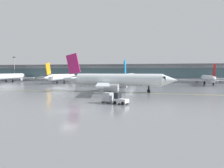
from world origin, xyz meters
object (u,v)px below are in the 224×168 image
(gate_airplane_0, at_px, (11,76))
(cargo_dolly_lead, at_px, (108,97))
(taxiing_regional_jet, at_px, (117,80))
(gate_airplane_3, at_px, (208,79))
(baggage_tug, at_px, (120,99))
(gate_airplane_1, at_px, (62,77))
(apron_light_mast_0, at_px, (14,68))
(gate_airplane_2, at_px, (129,77))

(gate_airplane_0, bearing_deg, cargo_dolly_lead, -133.63)
(taxiing_regional_jet, bearing_deg, gate_airplane_3, 52.78)
(taxiing_regional_jet, bearing_deg, baggage_tug, -75.62)
(taxiing_regional_jet, xyz_separation_m, baggage_tug, (5.74, -22.96, -2.50))
(taxiing_regional_jet, bearing_deg, gate_airplane_0, 148.74)
(gate_airplane_1, relative_size, cargo_dolly_lead, 11.46)
(gate_airplane_3, height_order, apron_light_mast_0, apron_light_mast_0)
(gate_airplane_2, relative_size, gate_airplane_3, 1.18)
(gate_airplane_1, distance_m, cargo_dolly_lead, 71.30)
(gate_airplane_1, height_order, cargo_dolly_lead, gate_airplane_1)
(gate_airplane_2, distance_m, taxiing_regional_jet, 36.90)
(gate_airplane_3, distance_m, apron_light_mast_0, 106.18)
(gate_airplane_0, bearing_deg, taxiing_regional_jet, -123.43)
(gate_airplane_2, bearing_deg, gate_airplane_1, 86.98)
(gate_airplane_2, bearing_deg, apron_light_mast_0, 75.58)
(gate_airplane_1, distance_m, baggage_tug, 73.49)
(gate_airplane_0, bearing_deg, gate_airplane_3, -92.90)
(baggage_tug, height_order, cargo_dolly_lead, baggage_tug)
(baggage_tug, xyz_separation_m, cargo_dolly_lead, (-2.44, 1.00, 0.16))
(gate_airplane_2, height_order, taxiing_regional_jet, taxiing_regional_jet)
(baggage_tug, bearing_deg, gate_airplane_0, 161.00)
(gate_airplane_2, bearing_deg, gate_airplane_0, 83.81)
(gate_airplane_0, xyz_separation_m, cargo_dolly_lead, (71.49, -63.93, -1.90))
(cargo_dolly_lead, height_order, apron_light_mast_0, apron_light_mast_0)
(cargo_dolly_lead, bearing_deg, gate_airplane_1, 145.64)
(apron_light_mast_0, bearing_deg, baggage_tug, -43.48)
(gate_airplane_2, relative_size, cargo_dolly_lead, 12.47)
(gate_airplane_3, bearing_deg, taxiing_regional_jet, 140.68)
(cargo_dolly_lead, relative_size, apron_light_mast_0, 0.18)
(gate_airplane_0, relative_size, gate_airplane_3, 1.10)
(baggage_tug, bearing_deg, gate_airplane_3, 90.58)
(gate_airplane_1, relative_size, gate_airplane_3, 1.08)
(gate_airplane_3, height_order, taxiing_regional_jet, taxiing_regional_jet)
(baggage_tug, bearing_deg, taxiing_regional_jet, 126.32)
(gate_airplane_1, distance_m, taxiing_regional_jet, 51.96)
(cargo_dolly_lead, bearing_deg, gate_airplane_0, 160.49)
(gate_airplane_1, xyz_separation_m, baggage_tug, (41.61, -60.54, -2.01))
(gate_airplane_0, height_order, baggage_tug, gate_airplane_0)
(gate_airplane_1, bearing_deg, baggage_tug, -141.22)
(gate_airplane_0, height_order, gate_airplane_3, gate_airplane_0)
(baggage_tug, distance_m, cargo_dolly_lead, 2.64)
(gate_airplane_1, bearing_deg, cargo_dolly_lead, -142.38)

